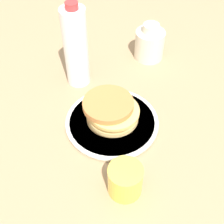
{
  "coord_description": "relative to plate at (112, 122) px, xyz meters",
  "views": [
    {
      "loc": [
        0.53,
        0.04,
        0.65
      ],
      "look_at": [
        -0.02,
        0.01,
        0.05
      ],
      "focal_mm": 50.0,
      "sensor_mm": 36.0,
      "label": 1
    }
  ],
  "objects": [
    {
      "name": "juice_glass",
      "position": [
        0.19,
        0.04,
        0.03
      ],
      "size": [
        0.08,
        0.08,
        0.08
      ],
      "color": "yellow",
      "rests_on": "ground_plane"
    },
    {
      "name": "plate",
      "position": [
        0.0,
        0.0,
        0.0
      ],
      "size": [
        0.25,
        0.25,
        0.01
      ],
      "color": "silver",
      "rests_on": "ground_plane"
    },
    {
      "name": "ground_plane",
      "position": [
        0.02,
        -0.01,
        -0.01
      ],
      "size": [
        4.0,
        4.0,
        0.0
      ],
      "primitive_type": "plane",
      "color": "#9E7F5B"
    },
    {
      "name": "cream_jug",
      "position": [
        -0.3,
        0.1,
        0.05
      ],
      "size": [
        0.09,
        0.09,
        0.12
      ],
      "color": "beige",
      "rests_on": "ground_plane"
    },
    {
      "name": "pancake_stack",
      "position": [
        -0.0,
        -0.0,
        0.04
      ],
      "size": [
        0.15,
        0.14,
        0.07
      ],
      "color": "tan",
      "rests_on": "plate"
    },
    {
      "name": "water_bottle_near",
      "position": [
        -0.17,
        -0.11,
        0.12
      ],
      "size": [
        0.07,
        0.07,
        0.26
      ],
      "color": "white",
      "rests_on": "ground_plane"
    }
  ]
}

